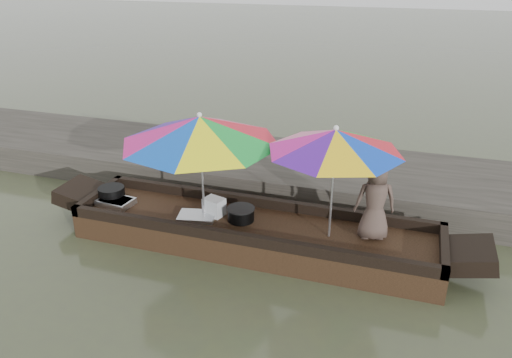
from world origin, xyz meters
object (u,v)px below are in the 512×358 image
(boat_hull, at_px, (254,235))
(cooking_pot, at_px, (112,194))
(tray_crayfish, at_px, (116,202))
(umbrella_bow, at_px, (202,167))
(charcoal_grill, at_px, (241,214))
(vendor, at_px, (375,200))
(tray_scallop, at_px, (197,216))
(umbrella_stern, at_px, (332,183))
(supply_bag, at_px, (214,207))

(boat_hull, height_order, cooking_pot, cooking_pot)
(tray_crayfish, height_order, umbrella_bow, umbrella_bow)
(charcoal_grill, bearing_deg, tray_crayfish, -176.31)
(charcoal_grill, distance_m, vendor, 1.88)
(boat_hull, bearing_deg, vendor, 5.41)
(cooking_pot, height_order, tray_crayfish, cooking_pot)
(tray_scallop, relative_size, umbrella_stern, 0.30)
(tray_crayfish, xyz_separation_m, supply_bag, (1.55, 0.16, 0.09))
(cooking_pot, height_order, umbrella_bow, umbrella_bow)
(tray_crayfish, height_order, supply_bag, supply_bag)
(tray_crayfish, height_order, umbrella_stern, umbrella_stern)
(tray_scallop, relative_size, supply_bag, 1.86)
(boat_hull, xyz_separation_m, umbrella_stern, (1.06, 0.00, 0.95))
(tray_scallop, bearing_deg, umbrella_stern, 2.80)
(tray_scallop, height_order, supply_bag, supply_bag)
(supply_bag, xyz_separation_m, vendor, (2.25, 0.07, 0.42))
(cooking_pot, bearing_deg, umbrella_stern, -0.90)
(supply_bag, bearing_deg, boat_hull, -7.88)
(vendor, bearing_deg, charcoal_grill, -11.03)
(cooking_pot, bearing_deg, vendor, 1.45)
(charcoal_grill, height_order, vendor, vendor)
(cooking_pot, relative_size, charcoal_grill, 1.06)
(tray_crayfish, height_order, charcoal_grill, charcoal_grill)
(charcoal_grill, xyz_separation_m, umbrella_stern, (1.28, -0.05, 0.69))
(cooking_pot, distance_m, umbrella_stern, 3.45)
(tray_crayfish, bearing_deg, umbrella_stern, 1.30)
(supply_bag, distance_m, umbrella_bow, 0.66)
(charcoal_grill, relative_size, vendor, 0.35)
(cooking_pot, distance_m, supply_bag, 1.69)
(supply_bag, bearing_deg, vendor, 1.66)
(cooking_pot, bearing_deg, supply_bag, 1.17)
(vendor, bearing_deg, boat_hull, -8.74)
(tray_crayfish, bearing_deg, charcoal_grill, 3.69)
(umbrella_stern, bearing_deg, charcoal_grill, 177.60)
(tray_scallop, bearing_deg, tray_crayfish, 179.18)
(cooking_pot, xyz_separation_m, charcoal_grill, (2.11, 0.00, -0.02))
(boat_hull, distance_m, umbrella_bow, 1.22)
(tray_scallop, bearing_deg, cooking_pot, 174.41)
(tray_crayfish, xyz_separation_m, vendor, (3.79, 0.23, 0.50))
(boat_hull, bearing_deg, umbrella_bow, 180.00)
(boat_hull, bearing_deg, umbrella_stern, 0.00)
(umbrella_bow, bearing_deg, cooking_pot, 178.06)
(cooking_pot, relative_size, umbrella_bow, 0.18)
(boat_hull, distance_m, tray_scallop, 0.86)
(tray_scallop, xyz_separation_m, umbrella_bow, (0.07, 0.09, 0.74))
(cooking_pot, relative_size, tray_scallop, 0.77)
(tray_scallop, height_order, vendor, vendor)
(umbrella_bow, bearing_deg, tray_scallop, -128.82)
(tray_scallop, bearing_deg, boat_hull, 6.37)
(boat_hull, xyz_separation_m, charcoal_grill, (-0.21, 0.05, 0.26))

